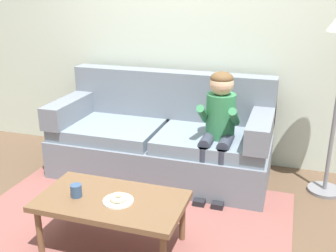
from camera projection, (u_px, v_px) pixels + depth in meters
name	position (u px, v px, depth m)	size (l,w,h in m)	color
ground	(134.00, 215.00, 3.28)	(10.00, 10.00, 0.00)	brown
wall_back	(182.00, 26.00, 4.07)	(8.00, 0.10, 2.80)	beige
area_rug	(121.00, 232.00, 3.06)	(2.52, 2.01, 0.01)	brown
couch	(162.00, 140.00, 3.94)	(2.10, 0.90, 0.98)	slate
coffee_table	(112.00, 204.00, 2.77)	(1.03, 0.57, 0.40)	brown
person_child	(219.00, 122.00, 3.47)	(0.34, 0.58, 1.10)	#337A4C
plate	(118.00, 201.00, 2.72)	(0.21, 0.21, 0.01)	white
donut	(118.00, 198.00, 2.71)	(0.12, 0.12, 0.04)	beige
mug	(76.00, 191.00, 2.77)	(0.08, 0.08, 0.09)	#334C72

